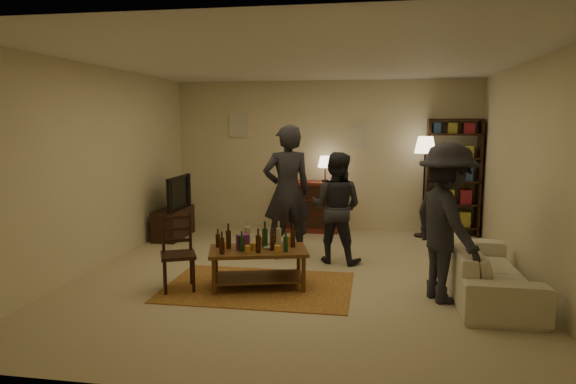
% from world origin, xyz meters
% --- Properties ---
extents(floor, '(6.00, 6.00, 0.00)m').
position_xyz_m(floor, '(0.00, 0.00, 0.00)').
color(floor, '#C6B793').
rests_on(floor, ground).
extents(room_shell, '(6.00, 6.00, 6.00)m').
position_xyz_m(room_shell, '(-0.65, 2.98, 1.81)').
color(room_shell, beige).
rests_on(room_shell, ground).
extents(rug, '(2.20, 1.50, 0.01)m').
position_xyz_m(rug, '(-0.42, -0.57, 0.01)').
color(rug, brown).
rests_on(rug, ground).
extents(coffee_table, '(1.27, 0.90, 0.81)m').
position_xyz_m(coffee_table, '(-0.43, -0.57, 0.41)').
color(coffee_table, brown).
rests_on(coffee_table, ground).
extents(dining_chair, '(0.52, 0.52, 0.90)m').
position_xyz_m(dining_chair, '(-1.35, -0.77, 0.47)').
color(dining_chair, black).
rests_on(dining_chair, ground).
extents(tv_stand, '(0.40, 1.00, 1.06)m').
position_xyz_m(tv_stand, '(-2.44, 1.80, 0.38)').
color(tv_stand, black).
rests_on(tv_stand, ground).
extents(dresser, '(1.00, 0.50, 1.36)m').
position_xyz_m(dresser, '(-0.19, 2.71, 0.48)').
color(dresser, maroon).
rests_on(dresser, ground).
extents(bookshelf, '(0.90, 0.34, 2.02)m').
position_xyz_m(bookshelf, '(2.25, 2.78, 1.03)').
color(bookshelf, black).
rests_on(bookshelf, ground).
extents(floor_lamp, '(0.36, 0.36, 1.72)m').
position_xyz_m(floor_lamp, '(1.75, 2.58, 1.46)').
color(floor_lamp, black).
rests_on(floor_lamp, ground).
extents(sofa, '(0.81, 2.08, 0.61)m').
position_xyz_m(sofa, '(2.20, -0.40, 0.30)').
color(sofa, beige).
rests_on(sofa, ground).
extents(person_left, '(0.83, 0.71, 1.92)m').
position_xyz_m(person_left, '(-0.32, 0.84, 0.96)').
color(person_left, '#232228').
rests_on(person_left, ground).
extents(person_right, '(0.87, 0.75, 1.55)m').
position_xyz_m(person_right, '(0.40, 0.72, 0.78)').
color(person_right, '#26252D').
rests_on(person_right, ground).
extents(person_by_sofa, '(1.02, 1.29, 1.74)m').
position_xyz_m(person_by_sofa, '(1.70, -0.66, 0.87)').
color(person_by_sofa, '#24242B').
rests_on(person_by_sofa, ground).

